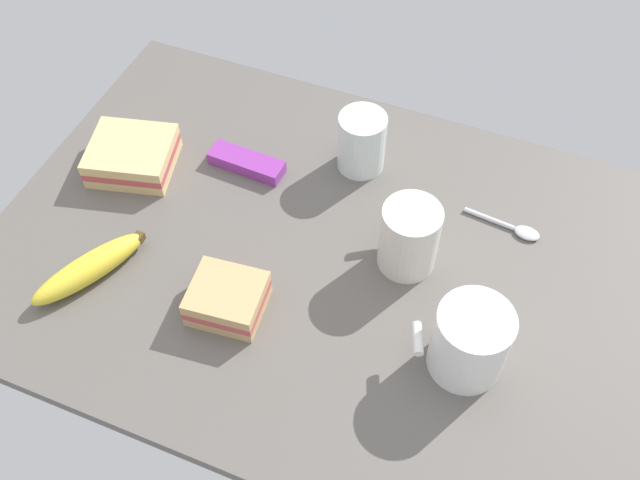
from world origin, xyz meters
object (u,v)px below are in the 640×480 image
Objects in this scene: coffee_mug_milky at (470,341)px; sandwich_side at (227,299)px; banana at (89,268)px; glass_of_milk at (362,145)px; snack_bar at (247,163)px; coffee_mug_black at (409,237)px; spoon at (514,228)px; sandwich_main at (132,156)px.

coffee_mug_milky is 1.17× the size of sandwich_side.
coffee_mug_milky reaches higher than banana.
coffee_mug_milky reaches higher than sandwich_side.
banana is at bearing -128.61° from glass_of_milk.
glass_of_milk is 0.81× the size of snack_bar.
sandwich_side is at bearing -103.06° from glass_of_milk.
banana is 27.89cm from snack_bar.
coffee_mug_black is 0.89× the size of snack_bar.
banana is (-49.37, -6.20, -3.36)cm from coffee_mug_milky.
sandwich_side is 31.23cm from glass_of_milk.
banana is at bearing -154.35° from coffee_mug_black.
coffee_mug_milky is 43.63cm from snack_bar.
coffee_mug_black is at bearing -12.70° from snack_bar.
coffee_mug_black is 0.62× the size of banana.
coffee_mug_milky is 1.05× the size of spoon.
sandwich_side is (-30.22, -3.78, -3.06)cm from coffee_mug_milky.
sandwich_main is 34.05cm from glass_of_milk.
sandwich_main is at bearing -156.34° from snack_bar.
coffee_mug_black is 0.92× the size of spoon.
glass_of_milk is at bearing 76.94° from sandwich_side.
coffee_mug_milky is 30.61cm from sandwich_side.
coffee_mug_milky is at bearing 7.16° from banana.
snack_bar is at bearing -155.76° from glass_of_milk.
spoon is at bearing 40.70° from coffee_mug_black.
sandwich_main is at bearing 166.09° from coffee_mug_milky.
coffee_mug_milky reaches higher than spoon.
spoon is (31.33, 26.54, -1.82)cm from sandwich_side.
glass_of_milk is 24.88cm from spoon.
spoon is (55.66, 9.26, -1.82)cm from sandwich_main.
snack_bar is at bearing 153.20° from coffee_mug_milky.
banana is (-19.15, -2.43, -0.30)cm from sandwich_side.
coffee_mug_black is 24.84cm from sandwich_side.
sandwich_side is 19.30cm from banana.
sandwich_main is 1.23× the size of snack_bar.
snack_bar is (-39.87, -3.19, 0.62)cm from spoon.
coffee_mug_black is 43.35cm from sandwich_main.
sandwich_main reaches higher than banana.
banana is 58.22cm from spoon.
snack_bar is at bearing 21.03° from sandwich_main.
sandwich_main is (-43.21, 1.45, -3.07)cm from coffee_mug_black.
sandwich_side is 0.87× the size of snack_bar.
coffee_mug_black is 0.88× the size of coffee_mug_milky.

